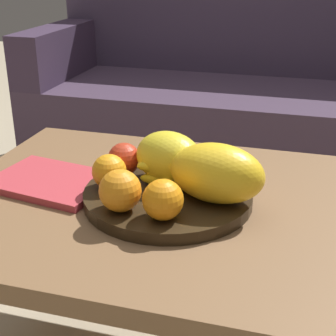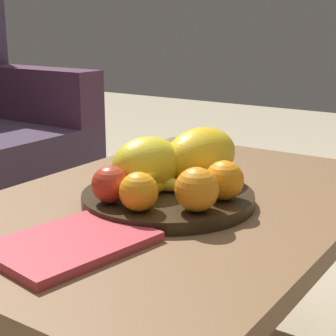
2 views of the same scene
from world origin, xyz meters
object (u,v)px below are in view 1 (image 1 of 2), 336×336
at_px(coffee_table, 188,223).
at_px(orange_right, 109,171).
at_px(banana_bunch, 174,173).
at_px(apple_left, 220,165).
at_px(orange_left, 120,191).
at_px(couch, 234,104).
at_px(magazine, 50,182).
at_px(fruit_bowl, 168,196).
at_px(apple_front, 124,159).
at_px(orange_front, 163,200).
at_px(melon_large_front, 169,157).
at_px(melon_smaller_beside, 217,173).

xyz_separation_m(coffee_table, orange_right, (-0.16, -0.02, 0.11)).
bearing_deg(banana_bunch, apple_left, 29.87).
bearing_deg(orange_left, couch, 89.69).
bearing_deg(orange_right, magazine, 172.05).
bearing_deg(orange_right, orange_left, -56.68).
bearing_deg(fruit_bowl, couch, 92.54).
height_order(orange_left, apple_left, orange_left).
bearing_deg(orange_left, orange_right, 123.32).
distance_m(fruit_bowl, magazine, 0.27).
height_order(couch, orange_left, couch).
bearing_deg(orange_left, apple_front, 108.00).
relative_size(fruit_bowl, orange_left, 4.28).
relative_size(apple_front, banana_bunch, 0.43).
relative_size(couch, banana_bunch, 10.38).
xyz_separation_m(orange_front, orange_left, (-0.09, 0.01, 0.00)).
bearing_deg(melon_large_front, orange_left, -109.61).
height_order(fruit_bowl, melon_smaller_beside, melon_smaller_beside).
height_order(coffee_table, melon_smaller_beside, melon_smaller_beside).
height_order(orange_front, banana_bunch, orange_front).
distance_m(fruit_bowl, orange_left, 0.13).
height_order(coffee_table, orange_left, orange_left).
bearing_deg(orange_front, orange_left, 173.86).
xyz_separation_m(melon_large_front, melon_smaller_beside, (0.11, -0.06, 0.00)).
bearing_deg(banana_bunch, coffee_table, -30.07).
bearing_deg(orange_right, orange_front, -33.91).
height_order(orange_right, banana_bunch, orange_right).
distance_m(couch, apple_front, 1.21).
xyz_separation_m(orange_right, banana_bunch, (0.12, 0.05, -0.01)).
xyz_separation_m(melon_smaller_beside, banana_bunch, (-0.10, 0.04, -0.03)).
height_order(melon_large_front, melon_smaller_beside, melon_smaller_beside).
xyz_separation_m(orange_left, apple_front, (-0.05, 0.16, -0.00)).
bearing_deg(coffee_table, apple_left, 55.86).
bearing_deg(apple_left, melon_large_front, -160.25).
bearing_deg(orange_front, apple_left, 70.31).
relative_size(melon_large_front, apple_front, 2.12).
bearing_deg(apple_left, orange_left, -129.98).
distance_m(apple_left, magazine, 0.37).
bearing_deg(apple_left, orange_front, -109.69).
distance_m(fruit_bowl, orange_front, 0.13).
distance_m(apple_front, banana_bunch, 0.12).
relative_size(coffee_table, banana_bunch, 6.25).
xyz_separation_m(orange_front, banana_bunch, (-0.02, 0.14, -0.01)).
relative_size(orange_left, magazine, 0.32).
bearing_deg(melon_large_front, fruit_bowl, -77.15).
bearing_deg(orange_front, melon_large_front, 101.78).
bearing_deg(melon_smaller_beside, apple_left, 95.61).
bearing_deg(coffee_table, melon_large_front, 145.11).
xyz_separation_m(couch, magazine, (-0.21, -1.24, 0.15)).
bearing_deg(banana_bunch, melon_large_front, 134.05).
xyz_separation_m(melon_large_front, banana_bunch, (0.01, -0.01, -0.03)).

